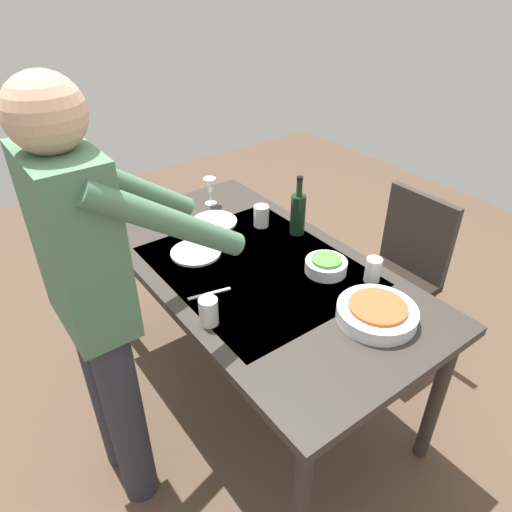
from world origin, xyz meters
The scene contains 14 objects.
ground_plane centered at (0.00, 0.00, 0.00)m, with size 6.00×6.00×0.00m, color brown.
dining_table centered at (0.00, 0.00, 0.70)m, with size 1.66×0.89×0.78m.
chair_near centered at (-0.17, -0.83, 0.53)m, with size 0.40×0.40×0.91m.
person_server centered at (-0.05, 0.71, 0.96)m, with size 0.42×0.61×1.69m.
wine_bottle centered at (0.11, -0.33, 0.89)m, with size 0.07×0.07×0.30m.
wine_glass_left centered at (0.63, -0.16, 0.88)m, with size 0.07×0.07×0.15m.
water_cup_near_left centered at (-0.38, -0.32, 0.83)m, with size 0.07×0.07×0.11m, color silver.
water_cup_near_right centered at (-0.20, 0.36, 0.83)m, with size 0.07×0.07×0.11m, color silver.
water_cup_far_left centered at (0.27, -0.23, 0.83)m, with size 0.08×0.08×0.11m, color silver.
serving_bowl_pasta centered at (-0.56, -0.15, 0.81)m, with size 0.30×0.30×0.07m.
side_bowl_salad centered at (-0.22, -0.21, 0.81)m, with size 0.18×0.18×0.07m.
dinner_plate_near centered at (0.44, -0.06, 0.78)m, with size 0.23×0.23×0.01m, color silver.
dinner_plate_far centered at (0.24, 0.16, 0.78)m, with size 0.23×0.23×0.01m, color silver.
table_fork centered at (-0.05, 0.27, 0.78)m, with size 0.01×0.18×0.01m, color silver.
Camera 1 is at (-1.36, 1.01, 1.93)m, focal length 32.75 mm.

